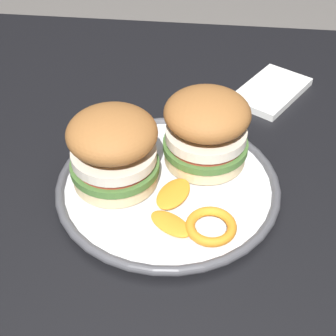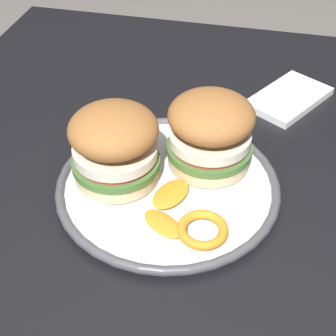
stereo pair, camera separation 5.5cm
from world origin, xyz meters
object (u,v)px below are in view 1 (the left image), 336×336
(dinner_plate, at_px, (168,186))
(sandwich_half_left, at_px, (113,148))
(dining_table, at_px, (175,288))
(sandwich_half_right, at_px, (206,128))

(dinner_plate, height_order, sandwich_half_left, sandwich_half_left)
(sandwich_half_left, bearing_deg, dinner_plate, -86.82)
(dining_table, distance_m, sandwich_half_right, 0.22)
(dinner_plate, xyz_separation_m, sandwich_half_left, (-0.00, 0.07, 0.06))
(dinner_plate, relative_size, sandwich_half_right, 2.25)
(dining_table, relative_size, sandwich_half_right, 9.04)
(dinner_plate, bearing_deg, sandwich_half_right, -40.87)
(sandwich_half_right, bearing_deg, sandwich_half_left, 116.16)
(dining_table, xyz_separation_m, sandwich_half_left, (0.07, 0.09, 0.17))
(dining_table, xyz_separation_m, sandwich_half_right, (0.13, -0.03, 0.17))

